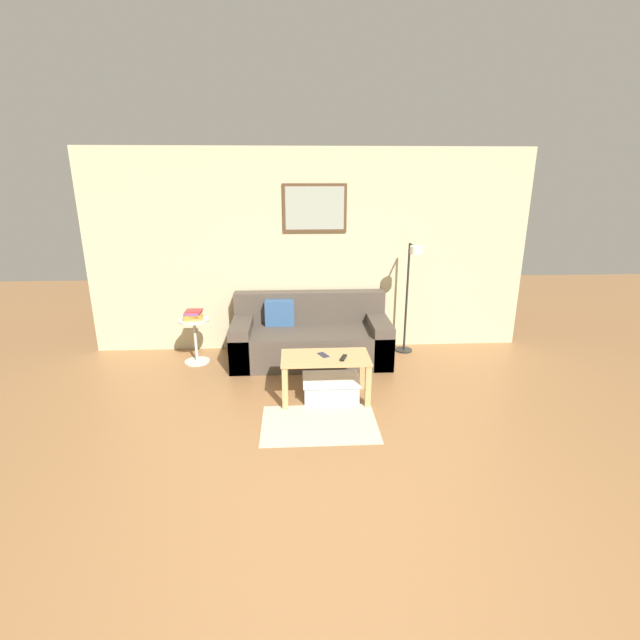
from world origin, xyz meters
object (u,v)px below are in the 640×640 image
Objects in this scene: side_table at (195,337)px; cell_phone at (323,355)px; book_stack at (193,315)px; coffee_table at (325,366)px; couch at (310,338)px; storage_bin at (331,387)px; remote_control at (343,358)px; floor_lamp at (410,288)px.

side_table is 3.95× the size of cell_phone.
coffee_table is at bearing -34.75° from book_stack.
couch is 1.07m from storage_bin.
couch is 7.73× the size of book_stack.
remote_control is at bearing -33.40° from book_stack.
floor_lamp reaches higher than side_table.
book_stack is at bearing 166.60° from remote_control.
book_stack is (-1.41, -0.03, 0.33)m from couch.
side_table is at bearing 145.41° from coffee_table.
coffee_table is at bearing -146.57° from storage_bin.
cell_phone is (-0.02, 0.04, 0.10)m from coffee_table.
couch is at bearing 124.28° from remote_control.
coffee_table is 0.22m from remote_control.
remote_control reaches higher than coffee_table.
cell_phone reaches higher than coffee_table.
couch is 1.06m from cell_phone.
coffee_table is 0.11m from cell_phone.
side_table reaches higher than coffee_table.
storage_bin is at bearing 33.43° from coffee_table.
book_stack is (-1.52, 1.06, 0.25)m from coffee_table.
coffee_table is at bearing -34.59° from side_table.
coffee_table is 1.85m from side_table.
floor_lamp is (1.13, 1.14, 0.52)m from coffee_table.
remote_control reaches higher than cell_phone.
couch is 1.38m from floor_lamp.
cell_phone is (-1.14, -1.10, -0.42)m from floor_lamp.
coffee_table is 1.69m from floor_lamp.
remote_control is at bearing -19.94° from coffee_table.
remote_control is (0.29, -1.15, 0.19)m from couch.
cell_phone reaches higher than storage_bin.
remote_control is at bearing -54.02° from cell_phone.
side_table is (-1.58, 1.01, 0.23)m from storage_bin.
remote_control is at bearing -41.16° from storage_bin.
floor_lamp reaches higher than coffee_table.
floor_lamp is at bearing 45.36° from coffee_table.
floor_lamp reaches higher than cell_phone.
couch is 2.14× the size of coffee_table.
coffee_table is 0.27m from storage_bin.
floor_lamp is at bearing 71.74° from remote_control.
remote_control is at bearing -128.26° from floor_lamp.
storage_bin is 0.37m from cell_phone.
floor_lamp is 5.74× the size of book_stack.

